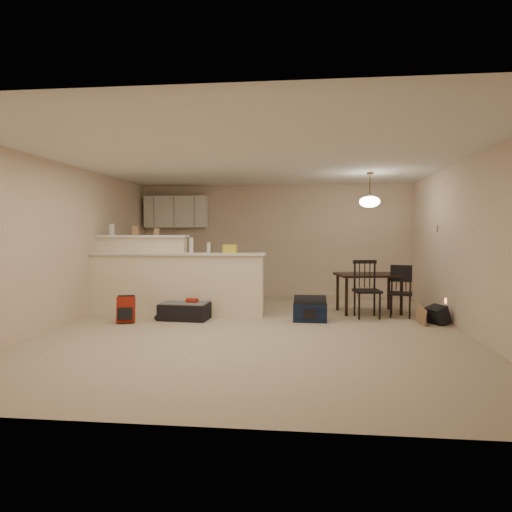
# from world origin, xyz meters

# --- Properties ---
(room) EXTENTS (7.00, 7.02, 2.50)m
(room) POSITION_xyz_m (0.00, 0.00, 1.25)
(room) COLOR #BEAE92
(room) RESTS_ON ground
(breakfast_bar) EXTENTS (3.08, 0.58, 1.39)m
(breakfast_bar) POSITION_xyz_m (-1.76, 0.98, 0.61)
(breakfast_bar) COLOR #F5E5C6
(breakfast_bar) RESTS_ON ground
(upper_cabinets) EXTENTS (1.40, 0.34, 0.70)m
(upper_cabinets) POSITION_xyz_m (-2.20, 3.32, 1.90)
(upper_cabinets) COLOR white
(upper_cabinets) RESTS_ON room
(kitchen_counter) EXTENTS (1.80, 0.60, 0.90)m
(kitchen_counter) POSITION_xyz_m (-2.00, 3.19, 0.45)
(kitchen_counter) COLOR white
(kitchen_counter) RESTS_ON ground
(thermostat) EXTENTS (0.02, 0.12, 0.12)m
(thermostat) POSITION_xyz_m (2.98, 1.55, 1.50)
(thermostat) COLOR beige
(thermostat) RESTS_ON room
(jar) EXTENTS (0.10, 0.10, 0.20)m
(jar) POSITION_xyz_m (-2.75, 1.12, 1.49)
(jar) COLOR silver
(jar) RESTS_ON breakfast_bar
(cereal_box) EXTENTS (0.10, 0.07, 0.16)m
(cereal_box) POSITION_xyz_m (-2.31, 1.12, 1.47)
(cereal_box) COLOR #A07952
(cereal_box) RESTS_ON breakfast_bar
(small_box) EXTENTS (0.08, 0.06, 0.12)m
(small_box) POSITION_xyz_m (-1.92, 1.12, 1.45)
(small_box) COLOR #A07952
(small_box) RESTS_ON breakfast_bar
(bottle_a) EXTENTS (0.07, 0.07, 0.26)m
(bottle_a) POSITION_xyz_m (-1.24, 0.90, 1.22)
(bottle_a) COLOR silver
(bottle_a) RESTS_ON breakfast_bar
(bottle_b) EXTENTS (0.06, 0.06, 0.18)m
(bottle_b) POSITION_xyz_m (-0.94, 0.90, 1.18)
(bottle_b) COLOR silver
(bottle_b) RESTS_ON breakfast_bar
(bag_lump) EXTENTS (0.22, 0.18, 0.14)m
(bag_lump) POSITION_xyz_m (-0.57, 0.90, 1.16)
(bag_lump) COLOR #A07952
(bag_lump) RESTS_ON breakfast_bar
(dining_table) EXTENTS (1.24, 0.94, 0.70)m
(dining_table) POSITION_xyz_m (1.83, 1.54, 0.61)
(dining_table) COLOR black
(dining_table) RESTS_ON ground
(pendant_lamp) EXTENTS (0.36, 0.36, 0.62)m
(pendant_lamp) POSITION_xyz_m (1.83, 1.54, 1.99)
(pendant_lamp) COLOR brown
(pendant_lamp) RESTS_ON room
(dining_chair_near) EXTENTS (0.47, 0.45, 0.96)m
(dining_chair_near) POSITION_xyz_m (1.74, 1.03, 0.48)
(dining_chair_near) COLOR black
(dining_chair_near) RESTS_ON ground
(dining_chair_far) EXTENTS (0.45, 0.43, 0.86)m
(dining_chair_far) POSITION_xyz_m (2.32, 1.17, 0.43)
(dining_chair_far) COLOR black
(dining_chair_far) RESTS_ON ground
(suitcase) EXTENTS (0.82, 0.56, 0.27)m
(suitcase) POSITION_xyz_m (-1.27, 0.57, 0.13)
(suitcase) COLOR black
(suitcase) RESTS_ON ground
(red_backpack) EXTENTS (0.31, 0.24, 0.41)m
(red_backpack) POSITION_xyz_m (-2.13, 0.19, 0.21)
(red_backpack) COLOR #9D1F11
(red_backpack) RESTS_ON ground
(navy_duffel) EXTENTS (0.54, 0.30, 0.29)m
(navy_duffel) POSITION_xyz_m (0.79, 0.61, 0.15)
(navy_duffel) COLOR #101B34
(navy_duffel) RESTS_ON ground
(black_daypack) EXTENTS (0.33, 0.38, 0.28)m
(black_daypack) POSITION_xyz_m (2.77, 0.61, 0.14)
(black_daypack) COLOR black
(black_daypack) RESTS_ON ground
(cardboard_sheet) EXTENTS (0.06, 0.38, 0.29)m
(cardboard_sheet) POSITION_xyz_m (2.51, 0.54, 0.15)
(cardboard_sheet) COLOR #A07952
(cardboard_sheet) RESTS_ON ground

